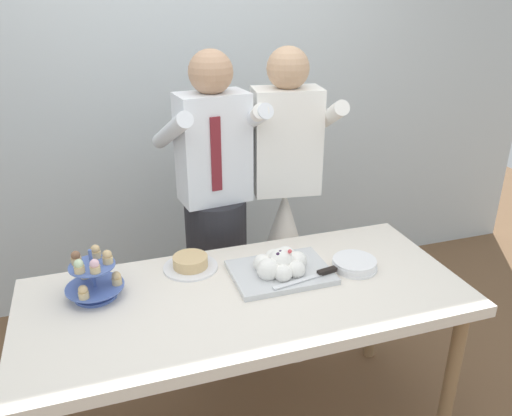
% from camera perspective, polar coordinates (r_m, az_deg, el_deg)
% --- Properties ---
extents(rear_wall, '(5.20, 0.10, 2.90)m').
position_cam_1_polar(rear_wall, '(3.18, -9.00, 14.75)').
color(rear_wall, silver).
rests_on(rear_wall, ground_plane).
extents(dessert_table, '(1.80, 0.80, 0.78)m').
position_cam_1_polar(dessert_table, '(2.15, -1.06, -11.03)').
color(dessert_table, silver).
rests_on(dessert_table, ground_plane).
extents(cupcake_stand, '(0.23, 0.23, 0.21)m').
position_cam_1_polar(cupcake_stand, '(2.13, -17.63, -7.35)').
color(cupcake_stand, '#4C66B2').
rests_on(cupcake_stand, dessert_table).
extents(main_cake_tray, '(0.43, 0.31, 0.13)m').
position_cam_1_polar(main_cake_tray, '(2.21, 2.77, -6.52)').
color(main_cake_tray, silver).
rests_on(main_cake_tray, dessert_table).
extents(plate_stack, '(0.20, 0.20, 0.04)m').
position_cam_1_polar(plate_stack, '(2.30, 10.92, -6.15)').
color(plate_stack, white).
rests_on(plate_stack, dessert_table).
extents(round_cake, '(0.24, 0.24, 0.06)m').
position_cam_1_polar(round_cake, '(2.28, -7.31, -6.12)').
color(round_cake, white).
rests_on(round_cake, dessert_table).
extents(person_groom, '(0.51, 0.54, 1.66)m').
position_cam_1_polar(person_groom, '(2.69, -4.47, -2.44)').
color(person_groom, '#232328').
rests_on(person_groom, ground_plane).
extents(person_bride, '(0.56, 0.56, 1.66)m').
position_cam_1_polar(person_bride, '(2.87, 3.10, -4.33)').
color(person_bride, white).
rests_on(person_bride, ground_plane).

